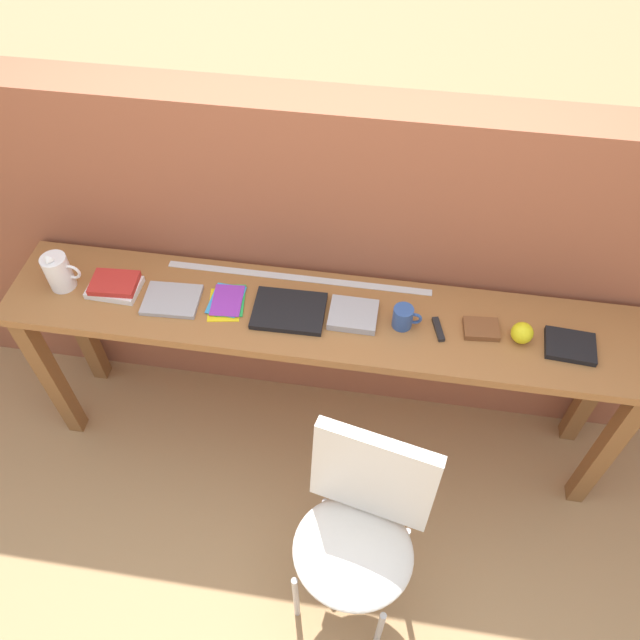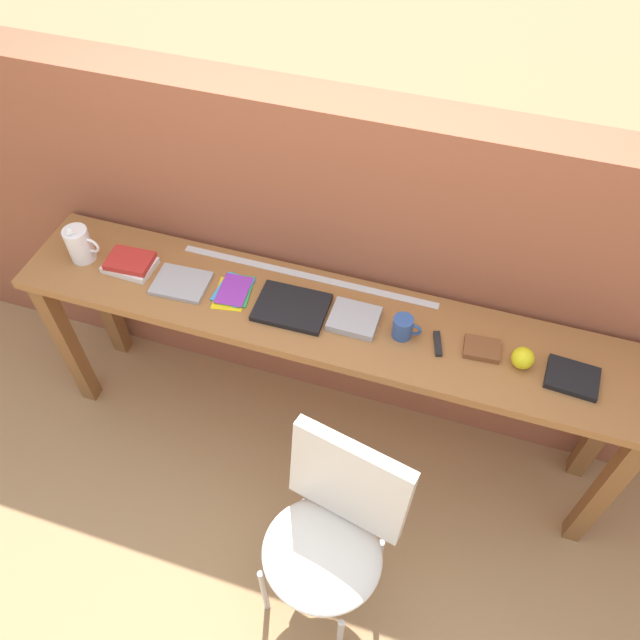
{
  "view_description": "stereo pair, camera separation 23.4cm",
  "coord_description": "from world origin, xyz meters",
  "px_view_note": "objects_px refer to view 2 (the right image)",
  "views": [
    {
      "loc": [
        0.23,
        -1.23,
        2.7
      ],
      "look_at": [
        0.0,
        0.25,
        0.9
      ],
      "focal_mm": 35.0,
      "sensor_mm": 36.0,
      "label": 1
    },
    {
      "loc": [
        0.46,
        -1.18,
        2.7
      ],
      "look_at": [
        0.0,
        0.25,
        0.9
      ],
      "focal_mm": 35.0,
      "sensor_mm": 36.0,
      "label": 2
    }
  ],
  "objects_px": {
    "leather_journal_brown": "(482,349)",
    "pamphlet_pile_colourful": "(234,291)",
    "sports_ball_small": "(523,358)",
    "chair_white_moulded": "(331,530)",
    "magazine_cycling": "(181,283)",
    "book_open_centre": "(292,307)",
    "multitool_folded": "(438,344)",
    "book_stack_leftmost": "(130,263)",
    "mug": "(403,327)",
    "book_repair_rightmost": "(572,378)",
    "pitcher_white": "(80,244)"
  },
  "relations": [
    {
      "from": "chair_white_moulded",
      "to": "book_repair_rightmost",
      "type": "bearing_deg",
      "value": 43.05
    },
    {
      "from": "multitool_folded",
      "to": "leather_journal_brown",
      "type": "relative_size",
      "value": 0.85
    },
    {
      "from": "leather_journal_brown",
      "to": "multitool_folded",
      "type": "bearing_deg",
      "value": -176.26
    },
    {
      "from": "sports_ball_small",
      "to": "chair_white_moulded",
      "type": "bearing_deg",
      "value": -127.87
    },
    {
      "from": "magazine_cycling",
      "to": "pamphlet_pile_colourful",
      "type": "relative_size",
      "value": 1.04
    },
    {
      "from": "pamphlet_pile_colourful",
      "to": "sports_ball_small",
      "type": "bearing_deg",
      "value": -0.8
    },
    {
      "from": "leather_journal_brown",
      "to": "book_stack_leftmost",
      "type": "bearing_deg",
      "value": 175.82
    },
    {
      "from": "pamphlet_pile_colourful",
      "to": "leather_journal_brown",
      "type": "xyz_separation_m",
      "value": [
        0.98,
        0.01,
        0.01
      ]
    },
    {
      "from": "magazine_cycling",
      "to": "chair_white_moulded",
      "type": "bearing_deg",
      "value": -40.58
    },
    {
      "from": "pitcher_white",
      "to": "book_open_centre",
      "type": "relative_size",
      "value": 0.67
    },
    {
      "from": "leather_journal_brown",
      "to": "pitcher_white",
      "type": "bearing_deg",
      "value": 176.07
    },
    {
      "from": "leather_journal_brown",
      "to": "sports_ball_small",
      "type": "bearing_deg",
      "value": -13.08
    },
    {
      "from": "magazine_cycling",
      "to": "mug",
      "type": "height_order",
      "value": "mug"
    },
    {
      "from": "pamphlet_pile_colourful",
      "to": "book_repair_rightmost",
      "type": "distance_m",
      "value": 1.3
    },
    {
      "from": "book_open_centre",
      "to": "book_repair_rightmost",
      "type": "xyz_separation_m",
      "value": [
        1.05,
        -0.01,
        0.0
      ]
    },
    {
      "from": "book_stack_leftmost",
      "to": "sports_ball_small",
      "type": "height_order",
      "value": "sports_ball_small"
    },
    {
      "from": "book_stack_leftmost",
      "to": "leather_journal_brown",
      "type": "height_order",
      "value": "book_stack_leftmost"
    },
    {
      "from": "pitcher_white",
      "to": "pamphlet_pile_colourful",
      "type": "xyz_separation_m",
      "value": [
        0.66,
        0.01,
        -0.07
      ]
    },
    {
      "from": "multitool_folded",
      "to": "leather_journal_brown",
      "type": "bearing_deg",
      "value": 8.24
    },
    {
      "from": "mug",
      "to": "chair_white_moulded",
      "type": "bearing_deg",
      "value": -96.15
    },
    {
      "from": "pitcher_white",
      "to": "pamphlet_pile_colourful",
      "type": "distance_m",
      "value": 0.67
    },
    {
      "from": "book_open_centre",
      "to": "leather_journal_brown",
      "type": "bearing_deg",
      "value": 0.55
    },
    {
      "from": "pitcher_white",
      "to": "sports_ball_small",
      "type": "height_order",
      "value": "pitcher_white"
    },
    {
      "from": "pitcher_white",
      "to": "book_repair_rightmost",
      "type": "xyz_separation_m",
      "value": [
        1.96,
        -0.02,
        -0.07
      ]
    },
    {
      "from": "magazine_cycling",
      "to": "pamphlet_pile_colourful",
      "type": "xyz_separation_m",
      "value": [
        0.21,
        0.03,
        -0.0
      ]
    },
    {
      "from": "pitcher_white",
      "to": "leather_journal_brown",
      "type": "xyz_separation_m",
      "value": [
        1.64,
        0.02,
        -0.07
      ]
    },
    {
      "from": "pamphlet_pile_colourful",
      "to": "mug",
      "type": "bearing_deg",
      "value": -0.82
    },
    {
      "from": "chair_white_moulded",
      "to": "magazine_cycling",
      "type": "bearing_deg",
      "value": 142.36
    },
    {
      "from": "book_stack_leftmost",
      "to": "book_repair_rightmost",
      "type": "height_order",
      "value": "book_stack_leftmost"
    },
    {
      "from": "magazine_cycling",
      "to": "mug",
      "type": "distance_m",
      "value": 0.9
    },
    {
      "from": "magazine_cycling",
      "to": "sports_ball_small",
      "type": "height_order",
      "value": "sports_ball_small"
    },
    {
      "from": "chair_white_moulded",
      "to": "book_stack_leftmost",
      "type": "xyz_separation_m",
      "value": [
        -1.07,
        0.66,
        0.38
      ]
    },
    {
      "from": "book_open_centre",
      "to": "multitool_folded",
      "type": "xyz_separation_m",
      "value": [
        0.57,
        -0.0,
        -0.0
      ]
    },
    {
      "from": "pitcher_white",
      "to": "pamphlet_pile_colourful",
      "type": "bearing_deg",
      "value": 0.89
    },
    {
      "from": "multitool_folded",
      "to": "book_stack_leftmost",
      "type": "bearing_deg",
      "value": 179.33
    },
    {
      "from": "sports_ball_small",
      "to": "pamphlet_pile_colourful",
      "type": "bearing_deg",
      "value": 179.2
    },
    {
      "from": "pitcher_white",
      "to": "multitool_folded",
      "type": "distance_m",
      "value": 1.48
    },
    {
      "from": "magazine_cycling",
      "to": "leather_journal_brown",
      "type": "height_order",
      "value": "leather_journal_brown"
    },
    {
      "from": "book_stack_leftmost",
      "to": "leather_journal_brown",
      "type": "bearing_deg",
      "value": 0.32
    },
    {
      "from": "book_open_centre",
      "to": "sports_ball_small",
      "type": "xyz_separation_m",
      "value": [
        0.87,
        -0.0,
        0.03
      ]
    },
    {
      "from": "book_stack_leftmost",
      "to": "pamphlet_pile_colourful",
      "type": "height_order",
      "value": "book_stack_leftmost"
    },
    {
      "from": "multitool_folded",
      "to": "chair_white_moulded",
      "type": "bearing_deg",
      "value": -107.57
    },
    {
      "from": "leather_journal_brown",
      "to": "pamphlet_pile_colourful",
      "type": "bearing_deg",
      "value": 175.84
    },
    {
      "from": "pamphlet_pile_colourful",
      "to": "book_open_centre",
      "type": "distance_m",
      "value": 0.25
    },
    {
      "from": "chair_white_moulded",
      "to": "multitool_folded",
      "type": "bearing_deg",
      "value": 72.43
    },
    {
      "from": "book_repair_rightmost",
      "to": "book_stack_leftmost",
      "type": "bearing_deg",
      "value": -176.94
    },
    {
      "from": "book_open_centre",
      "to": "book_repair_rightmost",
      "type": "relative_size",
      "value": 1.53
    },
    {
      "from": "chair_white_moulded",
      "to": "multitool_folded",
      "type": "height_order",
      "value": "multitool_folded"
    },
    {
      "from": "book_stack_leftmost",
      "to": "book_repair_rightmost",
      "type": "xyz_separation_m",
      "value": [
        1.75,
        -0.02,
        -0.01
      ]
    },
    {
      "from": "magazine_cycling",
      "to": "mug",
      "type": "bearing_deg",
      "value": -1.83
    }
  ]
}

